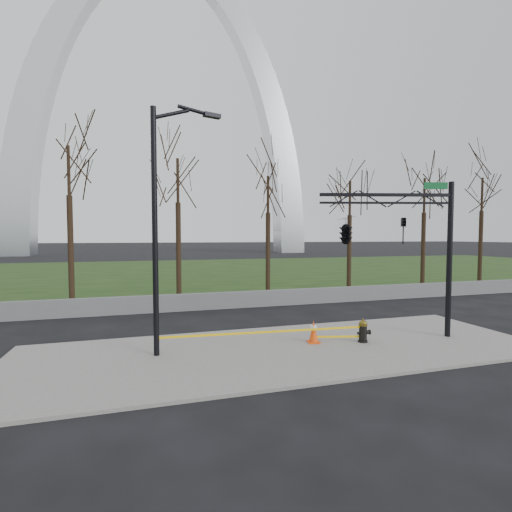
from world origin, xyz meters
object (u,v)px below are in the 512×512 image
object	(u,v)px
traffic_cone	(313,332)
traffic_signal_mast	(366,231)
street_light	(162,213)
fire_hydrant	(363,331)

from	to	relation	value
traffic_cone	traffic_signal_mast	size ratio (longest dim) A/B	0.13
traffic_cone	street_light	size ratio (longest dim) A/B	0.10
traffic_cone	street_light	bearing A→B (deg)	177.50
traffic_signal_mast	traffic_cone	bearing A→B (deg)	-161.76
traffic_cone	street_light	distance (m)	6.73
traffic_cone	traffic_signal_mast	xyz separation A→B (m)	(2.19, 0.13, 3.65)
fire_hydrant	traffic_signal_mast	size ratio (longest dim) A/B	0.14
fire_hydrant	traffic_cone	bearing A→B (deg)	175.48
fire_hydrant	street_light	world-z (taller)	street_light
street_light	traffic_signal_mast	xyz separation A→B (m)	(7.45, -0.10, -0.55)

